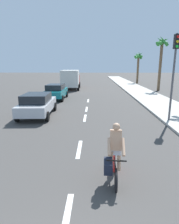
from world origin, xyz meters
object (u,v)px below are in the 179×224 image
palm_tree_far (161,50)px  traffic_signal (175,62)px  parked_car_silver (37,104)px  parked_car_teal (56,91)px  delivery_truck (71,79)px  cyclist (114,156)px  palm_tree_distant (138,59)px

palm_tree_far → traffic_signal: (-4.37, -15.70, -1.91)m
parked_car_silver → palm_tree_far: palm_tree_far is taller
parked_car_teal → delivery_truck: 9.05m
cyclist → delivery_truck: 23.95m
parked_car_teal → delivery_truck: size_ratio=0.69×
cyclist → parked_car_silver: size_ratio=0.40×
delivery_truck → palm_tree_distant: 16.36m
delivery_truck → palm_tree_distant: bearing=38.6°
parked_car_silver → palm_tree_distant: 29.42m
cyclist → traffic_signal: size_ratio=0.35×
palm_tree_far → palm_tree_distant: palm_tree_far is taller
palm_tree_far → traffic_signal: palm_tree_far is taller
parked_car_silver → parked_car_teal: same height
parked_car_silver → palm_tree_distant: size_ratio=0.73×
parked_car_teal → palm_tree_far: (13.02, 7.51, 4.68)m
parked_car_teal → traffic_signal: (8.65, -8.20, 2.77)m
parked_car_silver → palm_tree_far: bearing=45.3°
cyclist → traffic_signal: traffic_signal is taller
delivery_truck → palm_tree_distant: size_ratio=1.01×
delivery_truck → traffic_signal: size_ratio=1.22×
palm_tree_distant → cyclist: bearing=-103.3°
parked_car_silver → delivery_truck: delivery_truck is taller
cyclist → parked_car_silver: bearing=-56.8°
parked_car_teal → palm_tree_distant: 23.54m
delivery_truck → palm_tree_far: size_ratio=0.86×
cyclist → parked_car_silver: 8.97m
palm_tree_distant → delivery_truck: bearing=-139.2°
cyclist → parked_car_teal: (-4.60, 14.57, 0.01)m
parked_car_teal → palm_tree_far: size_ratio=0.59×
delivery_truck → palm_tree_distant: palm_tree_distant is taller
parked_car_teal → palm_tree_far: palm_tree_far is taller
cyclist → parked_car_teal: size_ratio=0.42×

